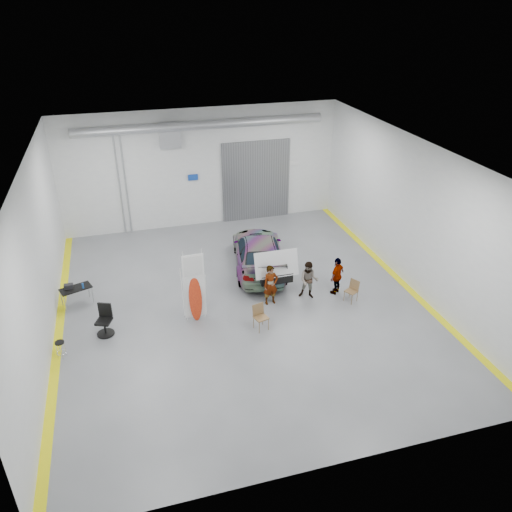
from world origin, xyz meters
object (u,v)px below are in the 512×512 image
object	(u,v)px
surfboard_display	(195,292)
office_chair	(104,322)
person_c	(337,276)
person_b	(309,280)
shop_stool	(61,350)
folding_chair_near	(261,322)
person_a	(271,285)
work_table	(74,288)
sedan_car	(259,252)
folding_chair_far	(351,295)

from	to	relation	value
surfboard_display	office_chair	world-z (taller)	surfboard_display
person_c	person_b	bearing A→B (deg)	-36.85
surfboard_display	shop_stool	xyz separation A→B (m)	(-4.69, -0.96, -0.85)
folding_chair_near	office_chair	world-z (taller)	office_chair
person_b	person_a	bearing A→B (deg)	-152.87
person_c	work_table	bearing A→B (deg)	-48.01
person_c	work_table	xyz separation A→B (m)	(-10.11, 2.00, -0.07)
person_c	shop_stool	world-z (taller)	person_c
sedan_car	surfboard_display	world-z (taller)	surfboard_display
surfboard_display	folding_chair_far	distance (m)	6.16
folding_chair_near	sedan_car	bearing A→B (deg)	59.36
surfboard_display	folding_chair_far	xyz separation A→B (m)	(6.08, -0.45, -0.89)
sedan_car	office_chair	size ratio (longest dim) A/B	4.50
folding_chair_near	shop_stool	distance (m)	6.86
person_c	work_table	distance (m)	10.31
surfboard_display	person_c	bearing A→B (deg)	0.16
person_c	folding_chair_near	bearing A→B (deg)	-14.03
person_b	office_chair	xyz separation A→B (m)	(-7.85, -0.27, -0.28)
shop_stool	folding_chair_far	bearing A→B (deg)	2.75
person_b	surfboard_display	size ratio (longest dim) A/B	0.55
person_b	folding_chair_near	distance (m)	2.90
folding_chair_near	folding_chair_far	distance (m)	4.00
shop_stool	work_table	xyz separation A→B (m)	(0.36, 3.24, 0.42)
person_c	work_table	size ratio (longest dim) A/B	1.24
surfboard_display	work_table	world-z (taller)	surfboard_display
sedan_car	surfboard_display	size ratio (longest dim) A/B	1.81
person_a	office_chair	size ratio (longest dim) A/B	1.43
person_b	surfboard_display	xyz separation A→B (m)	(-4.57, -0.28, 0.38)
shop_stool	work_table	world-z (taller)	work_table
person_a	person_c	distance (m)	2.78
person_c	sedan_car	bearing A→B (deg)	-86.96
sedan_car	work_table	bearing A→B (deg)	17.54
person_a	work_table	xyz separation A→B (m)	(-7.33, 2.00, -0.09)
person_b	folding_chair_near	xyz separation A→B (m)	(-2.41, -1.52, -0.49)
person_a	folding_chair_far	distance (m)	3.21
person_a	folding_chair_near	xyz separation A→B (m)	(-0.84, -1.52, -0.53)
folding_chair_far	person_b	bearing A→B (deg)	-144.62
sedan_car	surfboard_display	bearing A→B (deg)	54.34
surfboard_display	work_table	distance (m)	4.92
folding_chair_near	person_a	bearing A→B (deg)	45.61
sedan_car	folding_chair_near	world-z (taller)	sedan_car
person_c	folding_chair_near	xyz separation A→B (m)	(-3.62, -1.52, -0.50)
work_table	office_chair	size ratio (longest dim) A/B	1.12
sedan_car	shop_stool	xyz separation A→B (m)	(-8.04, -4.15, -0.44)
person_b	shop_stool	distance (m)	9.36
person_b	work_table	world-z (taller)	person_b
surfboard_display	office_chair	size ratio (longest dim) A/B	2.49
work_table	office_chair	bearing A→B (deg)	-64.88
folding_chair_near	office_chair	bearing A→B (deg)	151.48
folding_chair_far	office_chair	bearing A→B (deg)	-121.69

